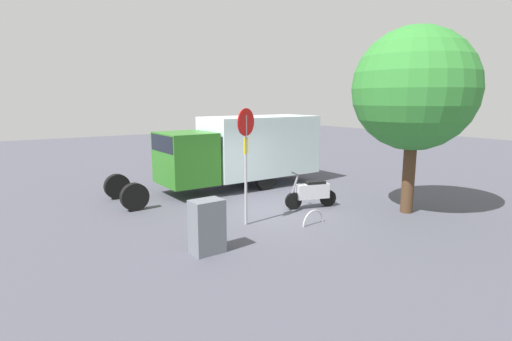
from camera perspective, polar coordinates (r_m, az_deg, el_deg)
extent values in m
plane|color=#4A4A56|center=(13.07, 2.86, -5.64)|extent=(60.00, 60.00, 0.00)
cylinder|color=black|center=(17.38, -2.37, -0.13)|extent=(0.91, 0.28, 0.90)
cylinder|color=black|center=(15.85, 1.36, -1.14)|extent=(0.91, 0.28, 0.90)
cylinder|color=black|center=(15.25, -19.15, -2.15)|extent=(0.91, 0.28, 0.90)
cylinder|color=black|center=(13.48, -16.89, -3.61)|extent=(0.91, 0.28, 0.90)
cube|color=silver|center=(16.65, 0.54, 3.59)|extent=(4.80, 2.34, 2.40)
cube|color=#2C7421|center=(14.99, -9.99, 1.74)|extent=(1.86, 2.15, 1.90)
cube|color=black|center=(14.91, -10.06, 4.02)|extent=(1.88, 1.99, 0.60)
cylinder|color=black|center=(13.13, 5.35, -4.34)|extent=(0.57, 0.25, 0.56)
cylinder|color=black|center=(13.64, 10.21, -3.90)|extent=(0.57, 0.25, 0.56)
cube|color=silver|center=(13.33, 8.05, -2.93)|extent=(1.15, 0.62, 0.48)
cube|color=black|center=(13.31, 8.47, -1.77)|extent=(0.69, 0.45, 0.12)
cylinder|color=slate|center=(13.02, 5.59, -1.97)|extent=(0.29, 0.15, 0.69)
cylinder|color=black|center=(12.95, 5.62, -0.46)|extent=(0.19, 0.54, 0.04)
cylinder|color=#9E9EA3|center=(11.23, -1.47, -0.09)|extent=(0.08, 0.08, 3.12)
cylinder|color=red|center=(11.05, -1.45, 6.89)|extent=(0.71, 0.32, 0.76)
cube|color=yellow|center=(11.10, -1.43, 3.59)|extent=(0.33, 0.33, 0.44)
cylinder|color=#47301E|center=(13.42, 20.92, -0.31)|extent=(0.38, 0.38, 2.55)
sphere|color=#307F30|center=(13.22, 21.63, 10.74)|extent=(3.73, 3.73, 3.73)
cube|color=slate|center=(9.46, -6.98, -7.91)|extent=(0.77, 0.56, 1.27)
torus|color=#B7B7BC|center=(11.76, 8.15, -7.55)|extent=(0.85, 0.13, 0.85)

